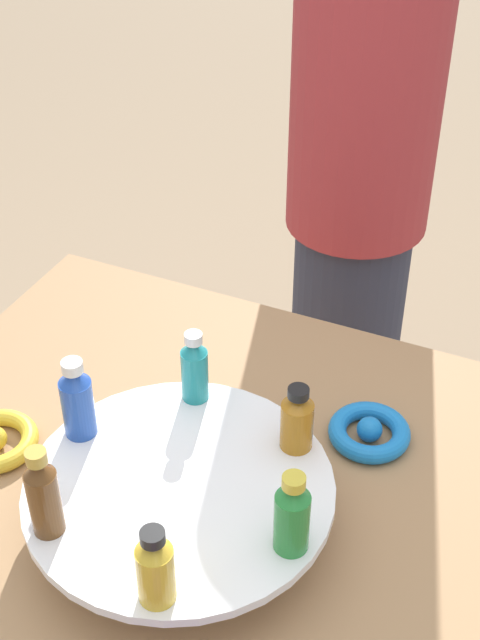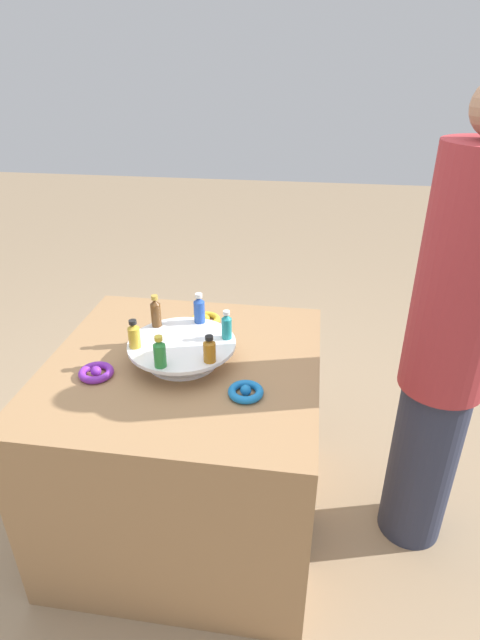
# 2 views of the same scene
# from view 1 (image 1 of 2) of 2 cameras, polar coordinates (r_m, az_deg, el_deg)

# --- Properties ---
(display_stand) EXTENTS (0.36, 0.36, 0.07)m
(display_stand) POSITION_cam_1_polar(r_m,az_deg,el_deg) (1.05, -3.87, -11.46)
(display_stand) COLOR white
(display_stand) RESTS_ON party_table
(bottle_green) EXTENTS (0.04, 0.04, 0.10)m
(bottle_green) POSITION_cam_1_polar(r_m,az_deg,el_deg) (0.93, 3.35, -12.36)
(bottle_green) COLOR #288438
(bottle_green) RESTS_ON display_stand
(bottle_amber) EXTENTS (0.04, 0.04, 0.09)m
(bottle_amber) POSITION_cam_1_polar(r_m,az_deg,el_deg) (1.04, 3.67, -6.39)
(bottle_amber) COLOR #AD6B19
(bottle_amber) RESTS_ON display_stand
(bottle_teal) EXTENTS (0.03, 0.03, 0.10)m
(bottle_teal) POSITION_cam_1_polar(r_m,az_deg,el_deg) (1.10, -2.93, -3.13)
(bottle_teal) COLOR teal
(bottle_teal) RESTS_ON display_stand
(bottle_blue) EXTENTS (0.04, 0.04, 0.11)m
(bottle_blue) POSITION_cam_1_polar(r_m,az_deg,el_deg) (1.07, -10.38, -5.10)
(bottle_blue) COLOR #234CAD
(bottle_blue) RESTS_ON display_stand
(bottle_brown) EXTENTS (0.03, 0.03, 0.12)m
(bottle_brown) POSITION_cam_1_polar(r_m,az_deg,el_deg) (0.96, -12.48, -10.86)
(bottle_brown) COLOR brown
(bottle_brown) RESTS_ON display_stand
(bottle_gold) EXTENTS (0.04, 0.04, 0.10)m
(bottle_gold) POSITION_cam_1_polar(r_m,az_deg,el_deg) (0.90, -5.44, -15.51)
(bottle_gold) COLOR gold
(bottle_gold) RESTS_ON display_stand
(ribbon_bow_blue) EXTENTS (0.11, 0.11, 0.03)m
(ribbon_bow_blue) POSITION_cam_1_polar(r_m,az_deg,el_deg) (1.18, 8.27, -7.09)
(ribbon_bow_blue) COLOR blue
(ribbon_bow_blue) RESTS_ON party_table
(person_figure) EXTENTS (0.27, 0.27, 1.59)m
(person_figure) POSITION_cam_1_polar(r_m,az_deg,el_deg) (1.68, 7.76, 10.24)
(person_figure) COLOR #282D42
(person_figure) RESTS_ON ground_plane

